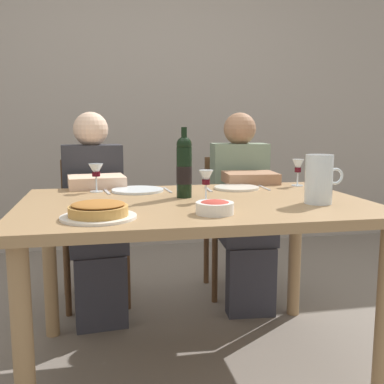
{
  "coord_description": "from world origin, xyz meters",
  "views": [
    {
      "loc": [
        -0.4,
        -1.91,
        1.1
      ],
      "look_at": [
        -0.02,
        -0.03,
        0.8
      ],
      "focal_mm": 42.42,
      "sensor_mm": 36.0,
      "label": 1
    }
  ],
  "objects_px": {
    "chair_right": "(234,214)",
    "wine_glass_right_diner": "(96,172)",
    "wine_glass_left_diner": "(298,167)",
    "wine_glass_centre": "(206,179)",
    "dinner_plate_left_setting": "(138,190)",
    "dinner_plate_right_setting": "(237,188)",
    "diner_right": "(243,203)",
    "water_pitcher": "(319,182)",
    "dining_table": "(195,221)",
    "diner_left": "(95,208)",
    "chair_left": "(93,220)",
    "wine_bottle": "(184,167)",
    "baked_tart": "(98,211)",
    "salad_bowl": "(215,207)"
  },
  "relations": [
    {
      "from": "wine_glass_left_diner",
      "to": "chair_right",
      "type": "height_order",
      "value": "wine_glass_left_diner"
    },
    {
      "from": "baked_tart",
      "to": "chair_left",
      "type": "relative_size",
      "value": 0.31
    },
    {
      "from": "baked_tart",
      "to": "dinner_plate_right_setting",
      "type": "height_order",
      "value": "baked_tart"
    },
    {
      "from": "baked_tart",
      "to": "wine_glass_right_diner",
      "type": "bearing_deg",
      "value": 90.96
    },
    {
      "from": "dinner_plate_left_setting",
      "to": "chair_right",
      "type": "bearing_deg",
      "value": 41.23
    },
    {
      "from": "water_pitcher",
      "to": "dinner_plate_left_setting",
      "type": "bearing_deg",
      "value": 145.65
    },
    {
      "from": "wine_glass_right_diner",
      "to": "diner_right",
      "type": "relative_size",
      "value": 0.12
    },
    {
      "from": "dinner_plate_left_setting",
      "to": "diner_left",
      "type": "relative_size",
      "value": 0.22
    },
    {
      "from": "wine_glass_left_diner",
      "to": "diner_right",
      "type": "distance_m",
      "value": 0.46
    },
    {
      "from": "dining_table",
      "to": "dinner_plate_right_setting",
      "type": "xyz_separation_m",
      "value": [
        0.28,
        0.31,
        0.1
      ]
    },
    {
      "from": "dining_table",
      "to": "diner_left",
      "type": "xyz_separation_m",
      "value": [
        -0.44,
        0.68,
        -0.05
      ]
    },
    {
      "from": "salad_bowl",
      "to": "dinner_plate_left_setting",
      "type": "height_order",
      "value": "salad_bowl"
    },
    {
      "from": "chair_left",
      "to": "diner_right",
      "type": "distance_m",
      "value": 0.94
    },
    {
      "from": "dinner_plate_right_setting",
      "to": "salad_bowl",
      "type": "bearing_deg",
      "value": -114.05
    },
    {
      "from": "dinner_plate_left_setting",
      "to": "chair_left",
      "type": "xyz_separation_m",
      "value": [
        -0.23,
        0.59,
        -0.27
      ]
    },
    {
      "from": "wine_bottle",
      "to": "chair_left",
      "type": "bearing_deg",
      "value": 117.61
    },
    {
      "from": "wine_glass_left_diner",
      "to": "wine_glass_right_diner",
      "type": "xyz_separation_m",
      "value": [
        -1.06,
        -0.01,
        0.0
      ]
    },
    {
      "from": "dinner_plate_right_setting",
      "to": "chair_left",
      "type": "relative_size",
      "value": 0.26
    },
    {
      "from": "diner_left",
      "to": "diner_right",
      "type": "xyz_separation_m",
      "value": [
        0.88,
        0.0,
        0.0
      ]
    },
    {
      "from": "water_pitcher",
      "to": "wine_glass_right_diner",
      "type": "xyz_separation_m",
      "value": [
        -0.92,
        0.52,
        0.01
      ]
    },
    {
      "from": "salad_bowl",
      "to": "chair_right",
      "type": "xyz_separation_m",
      "value": [
        0.44,
        1.22,
        -0.29
      ]
    },
    {
      "from": "dinner_plate_right_setting",
      "to": "chair_left",
      "type": "xyz_separation_m",
      "value": [
        -0.74,
        0.61,
        -0.27
      ]
    },
    {
      "from": "baked_tart",
      "to": "diner_left",
      "type": "bearing_deg",
      "value": 91.59
    },
    {
      "from": "water_pitcher",
      "to": "chair_left",
      "type": "height_order",
      "value": "water_pitcher"
    },
    {
      "from": "wine_glass_centre",
      "to": "dinner_plate_left_setting",
      "type": "bearing_deg",
      "value": 127.59
    },
    {
      "from": "diner_left",
      "to": "dining_table",
      "type": "bearing_deg",
      "value": 117.39
    },
    {
      "from": "diner_left",
      "to": "diner_right",
      "type": "relative_size",
      "value": 1.0
    },
    {
      "from": "dinner_plate_left_setting",
      "to": "chair_right",
      "type": "xyz_separation_m",
      "value": [
        0.68,
        0.6,
        -0.27
      ]
    },
    {
      "from": "diner_right",
      "to": "baked_tart",
      "type": "bearing_deg",
      "value": 53.29
    },
    {
      "from": "water_pitcher",
      "to": "wine_glass_left_diner",
      "type": "distance_m",
      "value": 0.54
    },
    {
      "from": "dinner_plate_left_setting",
      "to": "dinner_plate_right_setting",
      "type": "distance_m",
      "value": 0.51
    },
    {
      "from": "baked_tart",
      "to": "salad_bowl",
      "type": "relative_size",
      "value": 1.9
    },
    {
      "from": "wine_bottle",
      "to": "baked_tart",
      "type": "bearing_deg",
      "value": -134.38
    },
    {
      "from": "baked_tart",
      "to": "wine_glass_right_diner",
      "type": "height_order",
      "value": "wine_glass_right_diner"
    },
    {
      "from": "salad_bowl",
      "to": "wine_glass_centre",
      "type": "relative_size",
      "value": 1.05
    },
    {
      "from": "water_pitcher",
      "to": "diner_right",
      "type": "bearing_deg",
      "value": 93.76
    },
    {
      "from": "dining_table",
      "to": "diner_left",
      "type": "bearing_deg",
      "value": 122.79
    },
    {
      "from": "salad_bowl",
      "to": "diner_left",
      "type": "xyz_separation_m",
      "value": [
        -0.45,
        0.98,
        -0.17
      ]
    },
    {
      "from": "salad_bowl",
      "to": "wine_glass_centre",
      "type": "xyz_separation_m",
      "value": [
        0.03,
        0.28,
        0.07
      ]
    },
    {
      "from": "dining_table",
      "to": "chair_right",
      "type": "distance_m",
      "value": 1.04
    },
    {
      "from": "chair_left",
      "to": "wine_glass_left_diner",
      "type": "bearing_deg",
      "value": 147.52
    },
    {
      "from": "water_pitcher",
      "to": "wine_glass_right_diner",
      "type": "bearing_deg",
      "value": 150.69
    },
    {
      "from": "dinner_plate_right_setting",
      "to": "diner_right",
      "type": "height_order",
      "value": "diner_right"
    },
    {
      "from": "salad_bowl",
      "to": "chair_left",
      "type": "xyz_separation_m",
      "value": [
        -0.47,
        1.22,
        -0.29
      ]
    },
    {
      "from": "baked_tart",
      "to": "water_pitcher",
      "type": "bearing_deg",
      "value": 7.84
    },
    {
      "from": "dinner_plate_right_setting",
      "to": "diner_right",
      "type": "distance_m",
      "value": 0.44
    },
    {
      "from": "water_pitcher",
      "to": "wine_glass_left_diner",
      "type": "relative_size",
      "value": 1.43
    },
    {
      "from": "dinner_plate_left_setting",
      "to": "chair_right",
      "type": "distance_m",
      "value": 0.94
    },
    {
      "from": "baked_tart",
      "to": "diner_right",
      "type": "bearing_deg",
      "value": 48.87
    },
    {
      "from": "chair_right",
      "to": "wine_glass_right_diner",
      "type": "bearing_deg",
      "value": 37.42
    }
  ]
}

